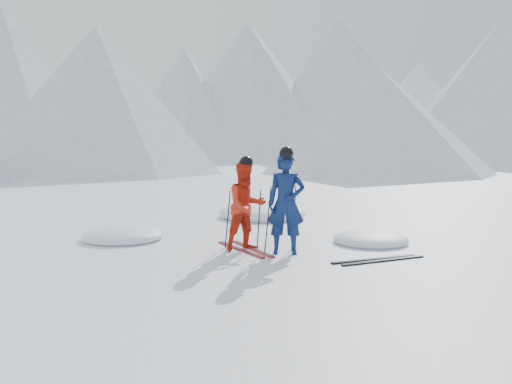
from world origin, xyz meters
name	(u,v)px	position (x,y,z in m)	size (l,w,h in m)	color
ground	(346,249)	(0.00, 0.00, 0.00)	(160.00, 160.00, 0.00)	white
mountain_range	(216,83)	(5.71, 35.31, 6.72)	(106.15, 62.94, 15.53)	#B2BCD1
skier_blue	(286,204)	(-1.26, -0.08, 0.93)	(0.68, 0.45, 1.86)	#0C1D4D
skier_red	(246,206)	(-1.86, 0.47, 0.84)	(0.82, 0.64, 1.68)	red
pole_blue_left	(268,220)	(-1.56, 0.07, 0.62)	(0.02, 0.02, 1.24)	black
pole_blue_right	(294,218)	(-1.01, 0.17, 0.62)	(0.02, 0.02, 1.24)	black
pole_red_left	(228,220)	(-2.16, 0.72, 0.56)	(0.02, 0.02, 1.12)	black
pole_red_right	(259,219)	(-1.56, 0.62, 0.56)	(0.02, 0.02, 1.12)	black
ski_worn_left	(240,249)	(-1.98, 0.47, 0.01)	(0.09, 1.70, 0.03)	black
ski_worn_right	(252,249)	(-1.74, 0.47, 0.01)	(0.09, 1.70, 0.03)	black
ski_loose_a	(374,259)	(0.04, -1.02, 0.01)	(0.09, 1.70, 0.03)	black
ski_loose_b	(384,261)	(0.14, -1.17, 0.01)	(0.09, 1.70, 0.03)	black
snow_lumps	(250,225)	(-0.95, 3.27, 0.00)	(6.39, 6.00, 0.51)	white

